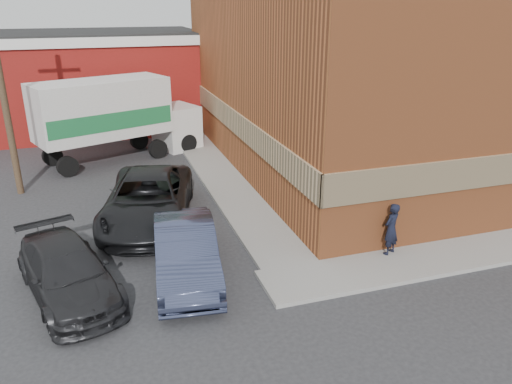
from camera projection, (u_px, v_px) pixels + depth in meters
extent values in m
plane|color=#28282B|center=(271.00, 272.00, 14.27)|extent=(90.00, 90.00, 0.00)
cube|color=#A9552B|center=(380.00, 64.00, 23.09)|extent=(14.00, 18.00, 9.00)
cube|color=tan|center=(234.00, 121.00, 21.85)|extent=(0.08, 18.16, 1.00)
cube|color=gray|center=(506.00, 246.00, 15.61)|extent=(16.00, 1.80, 0.12)
cube|color=gray|center=(216.00, 172.00, 22.41)|extent=(1.80, 18.00, 0.12)
cube|color=maroon|center=(62.00, 87.00, 29.40)|extent=(16.00, 8.00, 5.00)
cube|color=silver|center=(55.00, 38.00, 28.41)|extent=(16.30, 8.30, 0.50)
cube|color=black|center=(55.00, 32.00, 28.30)|extent=(16.00, 8.00, 0.10)
cylinder|color=#4F3D27|center=(1.00, 80.00, 18.48)|extent=(0.26, 0.26, 9.00)
imported|color=black|center=(391.00, 229.00, 14.78)|extent=(0.70, 0.61, 1.61)
imported|color=#343A56|center=(186.00, 252.00, 13.77)|extent=(2.18, 4.87, 1.55)
imported|color=black|center=(148.00, 199.00, 17.18)|extent=(4.15, 6.59, 1.70)
imported|color=#232325|center=(68.00, 272.00, 12.91)|extent=(3.14, 5.02, 1.36)
cube|color=silver|center=(102.00, 109.00, 23.10)|extent=(6.50, 4.41, 2.62)
cube|color=#1C6A39|center=(113.00, 122.00, 22.36)|extent=(5.46, 2.11, 0.81)
cube|color=silver|center=(177.00, 127.00, 25.93)|extent=(2.48, 2.72, 2.21)
cylinder|color=black|center=(68.00, 167.00, 21.83)|extent=(0.95, 0.61, 0.91)
cylinder|color=black|center=(52.00, 156.00, 23.29)|extent=(0.95, 0.61, 0.91)
cylinder|color=black|center=(158.00, 149.00, 24.43)|extent=(0.95, 0.61, 0.91)
cylinder|color=black|center=(139.00, 140.00, 25.89)|extent=(0.95, 0.61, 0.91)
cylinder|color=black|center=(188.00, 143.00, 25.43)|extent=(0.95, 0.61, 0.91)
cylinder|color=black|center=(168.00, 135.00, 26.89)|extent=(0.95, 0.61, 0.91)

